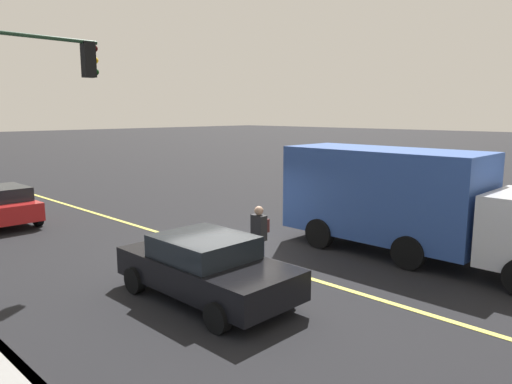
% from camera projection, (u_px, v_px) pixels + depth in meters
% --- Properties ---
extents(ground, '(200.00, 200.00, 0.00)m').
position_uv_depth(ground, '(224.00, 253.00, 13.97)').
color(ground, black).
extents(lane_stripe_center, '(80.00, 0.16, 0.01)m').
position_uv_depth(lane_stripe_center, '(224.00, 252.00, 13.97)').
color(lane_stripe_center, '#D8CC4C').
rests_on(lane_stripe_center, ground).
extents(car_black, '(4.31, 2.06, 1.41)m').
position_uv_depth(car_black, '(206.00, 267.00, 10.42)').
color(car_black, black).
rests_on(car_black, ground).
extents(truck_blue, '(8.21, 2.52, 3.02)m').
position_uv_depth(truck_blue, '(411.00, 201.00, 13.41)').
color(truck_blue, silver).
rests_on(truck_blue, ground).
extents(pedestrian_with_backpack, '(0.43, 0.39, 1.73)m').
position_uv_depth(pedestrian_with_backpack, '(259.00, 234.00, 12.14)').
color(pedestrian_with_backpack, '#262D4C').
rests_on(pedestrian_with_backpack, ground).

